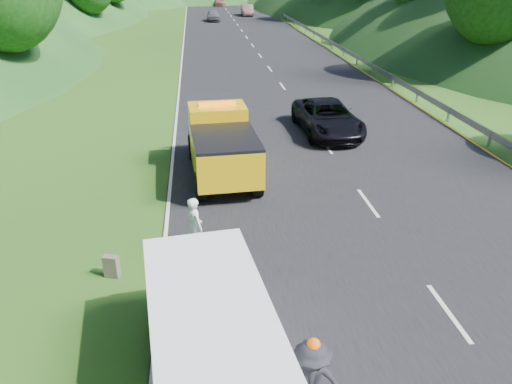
{
  "coord_description": "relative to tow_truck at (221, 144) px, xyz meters",
  "views": [
    {
      "loc": [
        -2.71,
        -11.0,
        7.65
      ],
      "look_at": [
        -1.09,
        2.61,
        1.3
      ],
      "focal_mm": 35.0,
      "sensor_mm": 36.0,
      "label": 1
    }
  ],
  "objects": [
    {
      "name": "ground",
      "position": [
        1.9,
        -7.18,
        -1.29
      ],
      "size": [
        320.0,
        320.0,
        0.0
      ],
      "primitive_type": "plane",
      "color": "#38661E",
      "rests_on": "ground"
    },
    {
      "name": "road_surface",
      "position": [
        4.9,
        32.82,
        -1.28
      ],
      "size": [
        14.0,
        200.0,
        0.02
      ],
      "primitive_type": "cube",
      "color": "black",
      "rests_on": "ground"
    },
    {
      "name": "guardrail",
      "position": [
        12.2,
        45.32,
        -1.29
      ],
      "size": [
        0.06,
        140.0,
        1.52
      ],
      "primitive_type": "cube",
      "color": "gray",
      "rests_on": "ground"
    },
    {
      "name": "tree_line_left",
      "position": [
        -17.1,
        52.82,
        -1.29
      ],
      "size": [
        14.0,
        140.0,
        14.0
      ],
      "primitive_type": null,
      "color": "#255F1C",
      "rests_on": "ground"
    },
    {
      "name": "tree_line_right",
      "position": [
        24.9,
        52.82,
        -1.29
      ],
      "size": [
        14.0,
        140.0,
        14.0
      ],
      "primitive_type": null,
      "color": "#255F1C",
      "rests_on": "ground"
    },
    {
      "name": "tow_truck",
      "position": [
        0.0,
        0.0,
        0.0
      ],
      "size": [
        2.66,
        6.25,
        2.63
      ],
      "rotation": [
        0.0,
        0.0,
        0.06
      ],
      "color": "black",
      "rests_on": "ground"
    },
    {
      "name": "white_van",
      "position": [
        -0.78,
        -11.16,
        0.02
      ],
      "size": [
        3.56,
        6.79,
        2.31
      ],
      "rotation": [
        0.0,
        0.0,
        0.12
      ],
      "color": "black",
      "rests_on": "ground"
    },
    {
      "name": "woman",
      "position": [
        -1.06,
        -5.8,
        -1.29
      ],
      "size": [
        0.71,
        0.79,
        1.76
      ],
      "primitive_type": "imported",
      "rotation": [
        0.0,
        0.0,
        2.04
      ],
      "color": "white",
      "rests_on": "ground"
    },
    {
      "name": "child",
      "position": [
        -1.05,
        -8.43,
        -1.29
      ],
      "size": [
        0.57,
        0.56,
        0.93
      ],
      "primitive_type": "imported",
      "rotation": [
        0.0,
        0.0,
        -0.69
      ],
      "color": "tan",
      "rests_on": "ground"
    },
    {
      "name": "suitcase",
      "position": [
        -3.3,
        -6.65,
        -0.98
      ],
      "size": [
        0.43,
        0.32,
        0.62
      ],
      "primitive_type": "cube",
      "rotation": [
        0.0,
        0.0,
        -0.3
      ],
      "color": "#5D5746",
      "rests_on": "ground"
    },
    {
      "name": "passing_suv",
      "position": [
        5.38,
        4.63,
        -1.29
      ],
      "size": [
        2.73,
        5.62,
        1.54
      ],
      "primitive_type": "imported",
      "rotation": [
        0.0,
        0.0,
        0.03
      ],
      "color": "black",
      "rests_on": "ground"
    },
    {
      "name": "dist_car_a",
      "position": [
        1.93,
        55.7,
        -1.29
      ],
      "size": [
        1.77,
        4.41,
        1.5
      ],
      "primitive_type": "imported",
      "color": "#4E4D52",
      "rests_on": "ground"
    },
    {
      "name": "dist_car_b",
      "position": [
        7.45,
        62.93,
        -1.29
      ],
      "size": [
        1.68,
        4.82,
        1.59
      ],
      "primitive_type": "imported",
      "color": "brown",
      "rests_on": "ground"
    },
    {
      "name": "dist_car_c",
      "position": [
        4.23,
        82.3,
        -1.29
      ],
      "size": [
        1.92,
        4.72,
        1.37
      ],
      "primitive_type": "imported",
      "color": "brown",
      "rests_on": "ground"
    }
  ]
}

